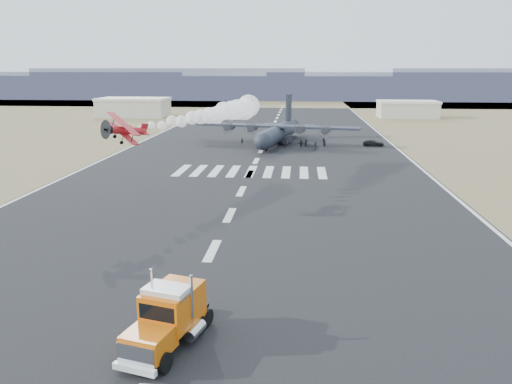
# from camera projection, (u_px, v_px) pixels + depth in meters

# --- Properties ---
(ground) EXTENTS (500.00, 500.00, 0.00)m
(ground) POSITION_uv_depth(u_px,v_px,m) (184.00, 309.00, 36.47)
(ground) COLOR black
(ground) RESTS_ON ground
(scrub_far) EXTENTS (500.00, 80.00, 0.00)m
(scrub_far) POSITION_uv_depth(u_px,v_px,m) (285.00, 102.00, 258.79)
(scrub_far) COLOR olive
(scrub_far) RESTS_ON ground
(runway_markings) EXTENTS (60.00, 260.00, 0.01)m
(runway_markings) POSITION_uv_depth(u_px,v_px,m) (256.00, 161.00, 94.47)
(runway_markings) COLOR silver
(runway_markings) RESTS_ON ground
(ridge_seg_b) EXTENTS (150.00, 50.00, 15.00)m
(ridge_seg_b) POSITION_uv_depth(u_px,v_px,m) (69.00, 85.00, 297.09)
(ridge_seg_b) COLOR gray
(ridge_seg_b) RESTS_ON ground
(ridge_seg_c) EXTENTS (150.00, 50.00, 17.00)m
(ridge_seg_c) POSITION_uv_depth(u_px,v_px,m) (175.00, 83.00, 291.29)
(ridge_seg_c) COLOR gray
(ridge_seg_c) RESTS_ON ground
(ridge_seg_d) EXTENTS (150.00, 50.00, 13.00)m
(ridge_seg_d) POSITION_uv_depth(u_px,v_px,m) (287.00, 87.00, 286.22)
(ridge_seg_d) COLOR gray
(ridge_seg_d) RESTS_ON ground
(ridge_seg_e) EXTENTS (150.00, 50.00, 15.00)m
(ridge_seg_e) POSITION_uv_depth(u_px,v_px,m) (402.00, 86.00, 280.42)
(ridge_seg_e) COLOR gray
(ridge_seg_e) RESTS_ON ground
(hangar_left) EXTENTS (24.50, 14.50, 6.70)m
(hangar_left) POSITION_uv_depth(u_px,v_px,m) (134.00, 107.00, 180.25)
(hangar_left) COLOR #ABA798
(hangar_left) RESTS_ON ground
(hangar_right) EXTENTS (20.50, 12.50, 5.90)m
(hangar_right) POSITION_uv_depth(u_px,v_px,m) (407.00, 109.00, 176.80)
(hangar_right) COLOR #ABA798
(hangar_right) RESTS_ON ground
(semi_truck) EXTENTS (4.70, 8.99, 3.95)m
(semi_truck) POSITION_uv_depth(u_px,v_px,m) (169.00, 316.00, 31.40)
(semi_truck) COLOR black
(semi_truck) RESTS_ON ground
(aerobatic_biplane) EXTENTS (5.75, 5.77, 3.57)m
(aerobatic_biplane) POSITION_uv_depth(u_px,v_px,m) (125.00, 130.00, 57.68)
(aerobatic_biplane) COLOR red
(smoke_trail) EXTENTS (12.72, 31.47, 3.87)m
(smoke_trail) POSITION_uv_depth(u_px,v_px,m) (233.00, 110.00, 81.55)
(smoke_trail) COLOR white
(transport_aircraft) EXTENTS (37.69, 30.86, 10.91)m
(transport_aircraft) POSITION_uv_depth(u_px,v_px,m) (279.00, 131.00, 115.75)
(transport_aircraft) COLOR #202230
(transport_aircraft) RESTS_ON ground
(support_vehicle) EXTENTS (4.88, 2.67, 1.30)m
(support_vehicle) POSITION_uv_depth(u_px,v_px,m) (374.00, 143.00, 112.67)
(support_vehicle) COLOR black
(support_vehicle) RESTS_ON ground
(crew_a) EXTENTS (0.79, 0.75, 1.68)m
(crew_a) POSITION_uv_depth(u_px,v_px,m) (325.00, 143.00, 110.68)
(crew_a) COLOR black
(crew_a) RESTS_ON ground
(crew_b) EXTENTS (0.94, 0.87, 1.65)m
(crew_b) POSITION_uv_depth(u_px,v_px,m) (306.00, 143.00, 112.00)
(crew_b) COLOR black
(crew_b) RESTS_ON ground
(crew_c) EXTENTS (1.25, 1.16, 1.81)m
(crew_c) POSITION_uv_depth(u_px,v_px,m) (315.00, 146.00, 106.79)
(crew_c) COLOR black
(crew_c) RESTS_ON ground
(crew_d) EXTENTS (0.62, 1.03, 1.66)m
(crew_d) POSITION_uv_depth(u_px,v_px,m) (242.00, 142.00, 113.38)
(crew_d) COLOR black
(crew_d) RESTS_ON ground
(crew_e) EXTENTS (0.70, 0.94, 1.73)m
(crew_e) POSITION_uv_depth(u_px,v_px,m) (277.00, 142.00, 112.78)
(crew_e) COLOR black
(crew_e) RESTS_ON ground
(crew_f) EXTENTS (1.61, 0.66, 1.69)m
(crew_f) POSITION_uv_depth(u_px,v_px,m) (301.00, 144.00, 110.41)
(crew_f) COLOR black
(crew_f) RESTS_ON ground
(crew_g) EXTENTS (0.76, 0.68, 1.79)m
(crew_g) POSITION_uv_depth(u_px,v_px,m) (285.00, 144.00, 110.19)
(crew_g) COLOR black
(crew_g) RESTS_ON ground
(crew_h) EXTENTS (0.88, 1.06, 1.88)m
(crew_h) POSITION_uv_depth(u_px,v_px,m) (323.00, 142.00, 111.97)
(crew_h) COLOR black
(crew_h) RESTS_ON ground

